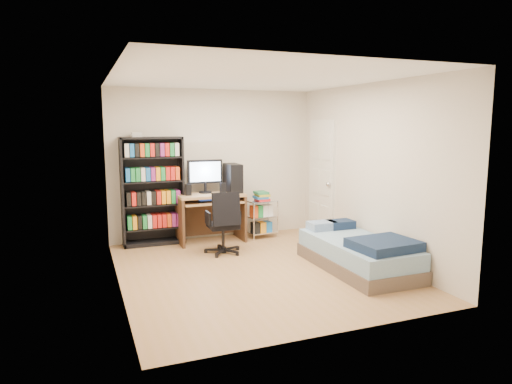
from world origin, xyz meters
name	(u,v)px	position (x,y,z in m)	size (l,w,h in m)	color
room	(256,177)	(0.00, 0.00, 1.25)	(3.58, 4.08, 2.58)	#A67A53
media_shelf	(153,190)	(-1.06, 1.84, 0.89)	(0.97, 0.32, 1.80)	black
computer_desk	(216,197)	(-0.05, 1.73, 0.73)	(1.07, 0.62, 1.35)	tan
office_chair	(224,234)	(-0.17, 0.91, 0.30)	(0.59, 0.59, 0.95)	black
wire_cart	(261,208)	(0.74, 1.65, 0.51)	(0.52, 0.41, 0.78)	white
bed	(358,253)	(1.28, -0.46, 0.23)	(0.90, 1.80, 0.51)	brown
door	(322,179)	(1.72, 1.35, 1.00)	(0.12, 0.80, 2.00)	silver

